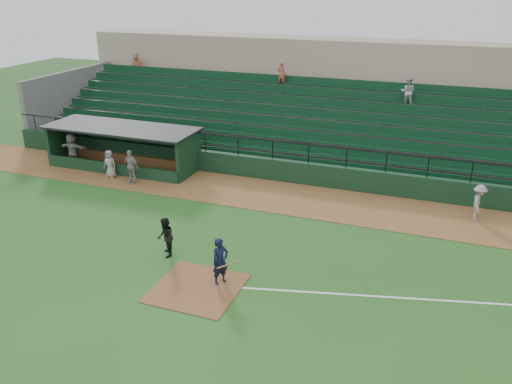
% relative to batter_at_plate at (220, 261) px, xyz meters
% --- Properties ---
extents(ground, '(90.00, 90.00, 0.00)m').
position_rel_batter_at_plate_xyz_m(ground, '(-0.66, 0.38, -0.90)').
color(ground, '#20511A').
rests_on(ground, ground).
extents(warning_track, '(40.00, 4.00, 0.03)m').
position_rel_batter_at_plate_xyz_m(warning_track, '(-0.66, 8.38, -0.88)').
color(warning_track, brown).
rests_on(warning_track, ground).
extents(home_plate_dirt, '(3.00, 3.00, 0.03)m').
position_rel_batter_at_plate_xyz_m(home_plate_dirt, '(-0.66, -0.62, -0.88)').
color(home_plate_dirt, brown).
rests_on(home_plate_dirt, ground).
extents(foul_line, '(17.49, 4.44, 0.01)m').
position_rel_batter_at_plate_xyz_m(foul_line, '(7.34, 1.58, -0.89)').
color(foul_line, white).
rests_on(foul_line, ground).
extents(stadium_structure, '(38.00, 13.08, 6.40)m').
position_rel_batter_at_plate_xyz_m(stadium_structure, '(-0.66, 16.84, 1.41)').
color(stadium_structure, black).
rests_on(stadium_structure, ground).
extents(dugout, '(8.90, 3.20, 2.42)m').
position_rel_batter_at_plate_xyz_m(dugout, '(-10.41, 9.94, 0.44)').
color(dugout, black).
rests_on(dugout, ground).
extents(batter_at_plate, '(1.15, 0.78, 1.79)m').
position_rel_batter_at_plate_xyz_m(batter_at_plate, '(0.00, 0.00, 0.00)').
color(batter_at_plate, black).
rests_on(batter_at_plate, ground).
extents(umpire, '(0.93, 0.99, 1.62)m').
position_rel_batter_at_plate_xyz_m(umpire, '(-2.85, 1.08, -0.09)').
color(umpire, black).
rests_on(umpire, ground).
extents(runner, '(0.67, 1.10, 1.65)m').
position_rel_batter_at_plate_xyz_m(runner, '(8.73, 8.99, -0.04)').
color(runner, gray).
rests_on(runner, warning_track).
extents(dugout_player_a, '(1.15, 0.67, 1.84)m').
position_rel_batter_at_plate_xyz_m(dugout_player_a, '(-8.55, 7.41, 0.05)').
color(dugout_player_a, '#9B9791').
rests_on(dugout_player_a, warning_track).
extents(dugout_player_b, '(0.79, 0.54, 1.56)m').
position_rel_batter_at_plate_xyz_m(dugout_player_b, '(-10.11, 7.73, -0.09)').
color(dugout_player_b, gray).
rests_on(dugout_player_b, warning_track).
extents(dugout_player_c, '(1.83, 0.67, 1.94)m').
position_rel_batter_at_plate_xyz_m(dugout_player_c, '(-13.40, 8.75, 0.10)').
color(dugout_player_c, '#9A9690').
rests_on(dugout_player_c, warning_track).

